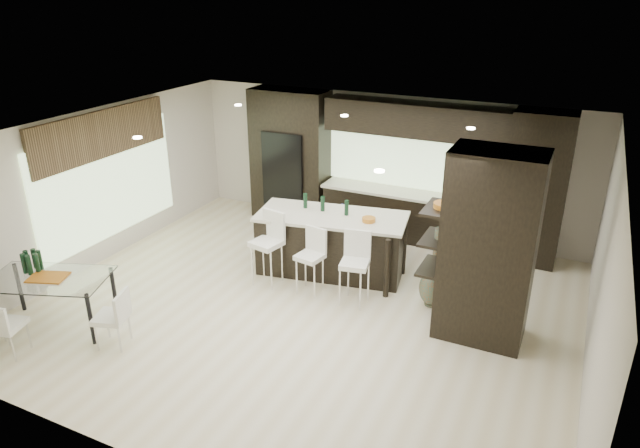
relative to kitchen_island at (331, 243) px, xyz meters
The scene contains 21 objects.
ground 1.37m from the kitchen_island, 85.60° to the right, with size 8.00×8.00×0.00m, color beige.
back_wall 2.39m from the kitchen_island, 87.52° to the left, with size 8.00×0.02×2.70m, color beige.
left_wall 4.18m from the kitchen_island, 162.10° to the right, with size 0.02×7.00×2.70m, color beige.
right_wall 4.37m from the kitchen_island, 17.11° to the right, with size 0.02×7.00×2.70m, color beige.
ceiling 2.52m from the kitchen_island, 85.60° to the right, with size 8.00×7.00×0.02m, color white.
window_left 4.09m from the kitchen_island, 164.64° to the right, with size 0.04×3.20×1.90m, color #B2D199.
window_back 2.52m from the kitchen_island, 72.41° to the left, with size 3.40×0.04×1.20m, color #B2D199.
stone_accent 4.34m from the kitchen_island, 164.53° to the right, with size 0.08×3.00×0.80m, color brown.
ceiling_spots 2.38m from the kitchen_island, 84.51° to the right, with size 4.00×3.00×0.02m, color white.
back_cabinetry 2.16m from the kitchen_island, 72.63° to the left, with size 6.80×0.68×2.70m, color black.
refrigerator 2.62m from the kitchen_island, 134.12° to the left, with size 0.90×0.68×1.90m, color black.
partition_column 2.95m from the kitchen_island, 17.70° to the right, with size 1.20×0.80×2.70m, color black.
kitchen_island is the anchor object (origin of this frame).
stool_left 1.16m from the kitchen_island, 131.85° to the right, with size 0.44×0.44×1.00m, color white.
stool_mid 0.84m from the kitchen_island, 90.00° to the right, with size 0.39×0.39×0.87m, color white.
stool_right 1.15m from the kitchen_island, 47.74° to the right, with size 0.42×0.42×0.95m, color white.
bench 0.91m from the kitchen_island, 78.68° to the left, with size 1.27×0.49×0.49m, color black.
floor_vase 1.92m from the kitchen_island, 10.99° to the right, with size 0.43×0.43×1.17m, color #4C513A, non-canonical shape.
dining_table 4.40m from the kitchen_island, 131.22° to the right, with size 1.64×0.92×0.79m, color white.
chair_near 4.98m from the kitchen_island, 125.53° to the right, with size 0.42×0.42×0.77m, color white.
chair_end 3.76m from the kitchen_island, 118.41° to the right, with size 0.41×0.41×0.76m, color white.
Camera 1 is at (3.53, -6.81, 4.62)m, focal length 32.00 mm.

